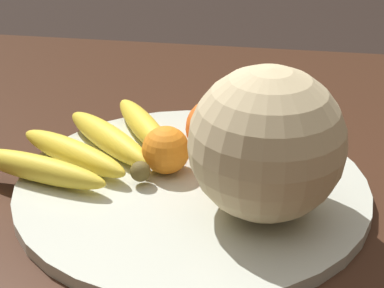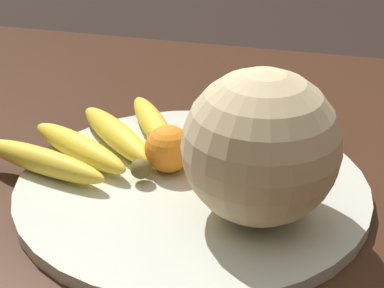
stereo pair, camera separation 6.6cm
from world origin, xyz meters
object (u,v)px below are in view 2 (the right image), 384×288
object	(u,v)px
orange_mid_center	(257,112)
produce_tag	(253,153)
melon	(261,147)
banana_bunch	(101,142)
orange_back_left	(168,149)
orange_front_left	(221,129)
fruit_bowl	(192,187)
kitchen_table	(175,260)
orange_front_right	(304,120)

from	to	relation	value
orange_mid_center	produce_tag	size ratio (longest dim) A/B	0.66
melon	banana_bunch	bearing A→B (deg)	157.88
produce_tag	orange_back_left	bearing A→B (deg)	-169.98
banana_bunch	produce_tag	bearing A→B (deg)	-129.32
orange_back_left	produce_tag	xyz separation A→B (m)	(0.09, 0.07, -0.03)
banana_bunch	orange_front_left	xyz separation A→B (m)	(0.15, 0.03, 0.02)
fruit_bowl	orange_mid_center	world-z (taller)	orange_mid_center
kitchen_table	orange_front_right	world-z (taller)	orange_front_right
orange_front_right	produce_tag	bearing A→B (deg)	-140.38
fruit_bowl	orange_front_left	bearing A→B (deg)	76.61
orange_front_right	banana_bunch	bearing A→B (deg)	-158.21
orange_front_left	orange_front_right	distance (m)	0.11
orange_front_right	produce_tag	distance (m)	0.08
fruit_bowl	orange_front_left	world-z (taller)	orange_front_left
banana_bunch	orange_front_left	distance (m)	0.15
orange_back_left	orange_front_left	bearing A→B (deg)	44.87
kitchen_table	orange_mid_center	world-z (taller)	orange_mid_center
orange_back_left	produce_tag	world-z (taller)	orange_back_left
melon	kitchen_table	bearing A→B (deg)	167.62
orange_front_left	kitchen_table	bearing A→B (deg)	-107.87
fruit_bowl	orange_front_right	bearing A→B (deg)	50.27
orange_front_right	fruit_bowl	bearing A→B (deg)	-129.73
orange_mid_center	orange_back_left	bearing A→B (deg)	-124.14
orange_front_left	orange_front_right	world-z (taller)	orange_front_left
kitchen_table	produce_tag	size ratio (longest dim) A/B	13.95
banana_bunch	orange_front_right	bearing A→B (deg)	-122.49
melon	orange_back_left	size ratio (longest dim) A/B	2.85
orange_mid_center	orange_back_left	size ratio (longest dim) A/B	1.15
orange_front_right	produce_tag	xyz separation A→B (m)	(-0.06, -0.05, -0.03)
melon	orange_front_right	distance (m)	0.19
banana_bunch	orange_front_left	bearing A→B (deg)	-131.11
banana_bunch	orange_back_left	xyz separation A→B (m)	(0.09, -0.02, 0.01)
kitchen_table	melon	distance (m)	0.20
kitchen_table	orange_front_right	size ratio (longest dim) A/B	20.92
banana_bunch	orange_back_left	distance (m)	0.10
orange_front_right	orange_mid_center	xyz separation A→B (m)	(-0.06, 0.01, -0.00)
kitchen_table	orange_back_left	bearing A→B (deg)	113.15
fruit_bowl	produce_tag	world-z (taller)	produce_tag
melon	orange_front_left	bearing A→B (deg)	119.21
orange_front_left	fruit_bowl	bearing A→B (deg)	-103.39
kitchen_table	melon	world-z (taller)	melon
fruit_bowl	melon	world-z (taller)	melon
orange_back_left	kitchen_table	bearing A→B (deg)	-66.85
orange_back_left	melon	bearing A→B (deg)	-29.97
kitchen_table	banana_bunch	size ratio (longest dim) A/B	5.47
fruit_bowl	banana_bunch	size ratio (longest dim) A/B	1.61
fruit_bowl	orange_back_left	xyz separation A→B (m)	(-0.03, 0.02, 0.04)
melon	produce_tag	distance (m)	0.16
fruit_bowl	kitchen_table	bearing A→B (deg)	-119.28
kitchen_table	orange_back_left	xyz separation A→B (m)	(-0.02, 0.05, 0.12)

